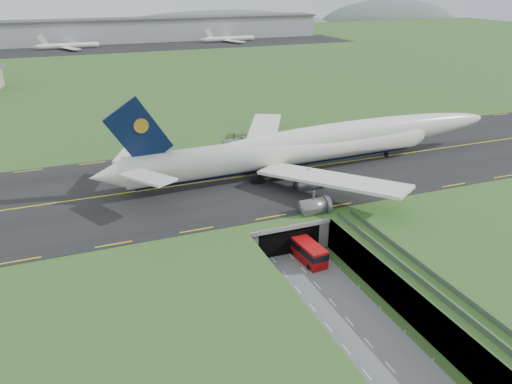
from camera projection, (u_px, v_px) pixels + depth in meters
name	position (u px, v px, depth m)	size (l,w,h in m)	color
ground	(309.00, 277.00, 83.98)	(900.00, 900.00, 0.00)	#376026
airfield_deck	(310.00, 262.00, 82.80)	(800.00, 800.00, 6.00)	gray
trench_road	(331.00, 301.00, 77.52)	(12.00, 75.00, 0.20)	slate
taxiway	(242.00, 177.00, 109.82)	(800.00, 44.00, 0.18)	black
tunnel_portal	(271.00, 218.00, 96.97)	(17.00, 22.30, 6.00)	gray
guideway	(444.00, 299.00, 69.21)	(3.00, 53.00, 7.05)	#A8A8A3
jumbo_jet	(313.00, 146.00, 112.34)	(99.24, 62.99, 20.85)	white
shuttle_tram	(308.00, 251.00, 88.13)	(4.01, 8.83, 3.47)	#B80C0D
cargo_terminal	(107.00, 31.00, 334.68)	(320.00, 67.00, 15.60)	#B2B2B2
distant_hills	(164.00, 36.00, 475.12)	(700.00, 91.00, 60.00)	slate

